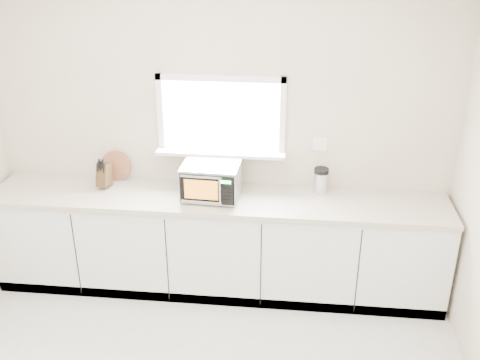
# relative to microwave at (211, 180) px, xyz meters

# --- Properties ---
(back_wall) EXTENTS (4.00, 0.17, 2.70)m
(back_wall) POSITION_rel_microwave_xyz_m (0.05, 0.32, 0.28)
(back_wall) COLOR beige
(back_wall) RESTS_ON ground
(cabinets) EXTENTS (3.92, 0.60, 0.88)m
(cabinets) POSITION_rel_microwave_xyz_m (0.05, 0.03, -0.64)
(cabinets) COLOR silver
(cabinets) RESTS_ON ground
(countertop) EXTENTS (3.92, 0.64, 0.04)m
(countertop) POSITION_rel_microwave_xyz_m (0.05, 0.02, -0.18)
(countertop) COLOR #B5AB95
(countertop) RESTS_ON cabinets
(microwave) EXTENTS (0.49, 0.41, 0.30)m
(microwave) POSITION_rel_microwave_xyz_m (0.00, 0.00, 0.00)
(microwave) COLOR black
(microwave) RESTS_ON countertop
(knife_block) EXTENTS (0.12, 0.20, 0.28)m
(knife_block) POSITION_rel_microwave_xyz_m (-0.96, 0.10, -0.04)
(knife_block) COLOR #433018
(knife_block) RESTS_ON countertop
(cutting_board) EXTENTS (0.27, 0.07, 0.27)m
(cutting_board) POSITION_rel_microwave_xyz_m (-0.91, 0.27, -0.02)
(cutting_board) COLOR #97563A
(cutting_board) RESTS_ON countertop
(coffee_grinder) EXTENTS (0.14, 0.14, 0.23)m
(coffee_grinder) POSITION_rel_microwave_xyz_m (0.92, 0.20, -0.05)
(coffee_grinder) COLOR silver
(coffee_grinder) RESTS_ON countertop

